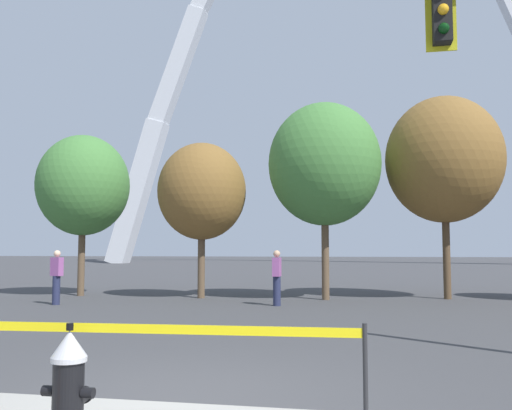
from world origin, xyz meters
The scene contains 10 objects.
ground_plane centered at (0.00, 0.00, 0.00)m, with size 240.00×240.00×0.00m, color #3D3D3F.
fire_hydrant centered at (-0.48, -1.52, 0.47)m, with size 0.46×0.48×0.99m.
caution_tape_barrier centered at (-0.94, -1.37, 0.70)m, with size 5.87×0.37×1.01m.
monument_arch centered at (0.00, 56.14, 22.50)m, with size 55.95×2.25×51.00m.
tree_far_left centered at (-7.80, 12.24, 3.88)m, with size 3.24×3.24×5.67m.
tree_left_mid centered at (-3.40, 12.15, 3.57)m, with size 2.98×2.98×5.22m.
tree_center_left centered at (0.72, 12.30, 4.40)m, with size 3.67×3.67×6.42m.
tree_center_right centered at (4.61, 13.33, 4.59)m, with size 3.83×3.83×6.71m.
pedestrian_walking_left centered at (-6.92, 9.16, 0.82)m, with size 0.38×0.29×1.59m.
pedestrian_standing_center centered at (-0.52, 10.08, 0.82)m, with size 0.22×0.35×1.59m.
Camera 1 is at (1.98, -5.93, 1.61)m, focal length 39.23 mm.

